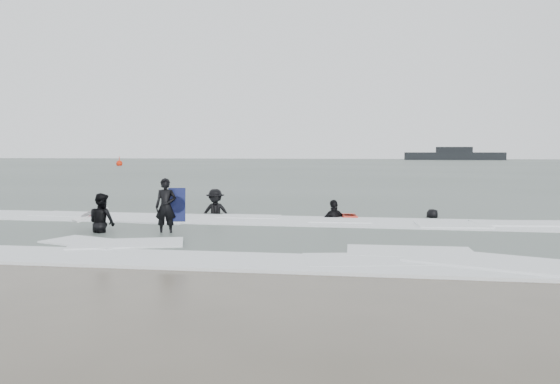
% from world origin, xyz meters
% --- Properties ---
extents(ground, '(320.00, 320.00, 0.00)m').
position_xyz_m(ground, '(0.00, 0.00, 0.00)').
color(ground, brown).
rests_on(ground, ground).
extents(sea, '(320.00, 320.00, 0.00)m').
position_xyz_m(sea, '(0.00, 80.00, 0.06)').
color(sea, '#47544C').
rests_on(sea, ground).
extents(surfer_centre, '(0.64, 0.46, 1.64)m').
position_xyz_m(surfer_centre, '(-2.92, 2.86, 0.00)').
color(surfer_centre, black).
rests_on(surfer_centre, ground).
extents(surfer_wading, '(1.04, 0.96, 1.73)m').
position_xyz_m(surfer_wading, '(-4.81, 2.75, 0.00)').
color(surfer_wading, black).
rests_on(surfer_wading, ground).
extents(surfer_breaker, '(1.27, 0.86, 1.83)m').
position_xyz_m(surfer_breaker, '(-2.90, 7.73, 0.00)').
color(surfer_breaker, black).
rests_on(surfer_breaker, ground).
extents(surfer_right_near, '(1.15, 0.95, 1.84)m').
position_xyz_m(surfer_right_near, '(1.55, 7.19, 0.00)').
color(surfer_right_near, black).
rests_on(surfer_right_near, ground).
extents(surfer_right_far, '(0.86, 0.86, 1.51)m').
position_xyz_m(surfer_right_far, '(4.93, 7.81, 0.00)').
color(surfer_right_far, black).
rests_on(surfer_right_far, ground).
extents(surf_foam, '(30.03, 9.06, 0.09)m').
position_xyz_m(surf_foam, '(0.00, 3.70, 0.04)').
color(surf_foam, white).
rests_on(surf_foam, ground).
extents(bodyboards, '(8.08, 5.62, 1.25)m').
position_xyz_m(bodyboards, '(-1.92, 4.43, 0.50)').
color(bodyboards, '#0E1443').
rests_on(bodyboards, ground).
extents(buoy, '(1.00, 1.00, 1.65)m').
position_xyz_m(buoy, '(-37.64, 71.36, 0.42)').
color(buoy, red).
rests_on(buoy, ground).
extents(vessel_horizon, '(26.29, 4.70, 3.57)m').
position_xyz_m(vessel_horizon, '(25.03, 143.58, 1.33)').
color(vessel_horizon, black).
rests_on(vessel_horizon, ground).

